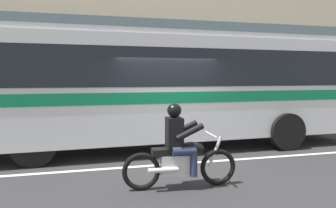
% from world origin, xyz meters
% --- Properties ---
extents(ground_plane, '(60.00, 60.00, 0.00)m').
position_xyz_m(ground_plane, '(0.00, 0.00, 0.00)').
color(ground_plane, '#2B2B2D').
extents(sidewalk_curb, '(28.00, 3.80, 0.15)m').
position_xyz_m(sidewalk_curb, '(0.00, 5.10, 0.07)').
color(sidewalk_curb, '#A39E93').
rests_on(sidewalk_curb, ground_plane).
extents(lane_center_stripe, '(26.60, 0.14, 0.01)m').
position_xyz_m(lane_center_stripe, '(0.00, -0.60, 0.00)').
color(lane_center_stripe, silver).
rests_on(lane_center_stripe, ground_plane).
extents(transit_bus, '(11.33, 2.95, 3.22)m').
position_xyz_m(transit_bus, '(0.33, 1.19, 1.88)').
color(transit_bus, silver).
rests_on(transit_bus, ground_plane).
extents(motorcycle_with_rider, '(2.14, 0.64, 1.56)m').
position_xyz_m(motorcycle_with_rider, '(-0.33, -2.15, 0.66)').
color(motorcycle_with_rider, black).
rests_on(motorcycle_with_rider, ground_plane).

